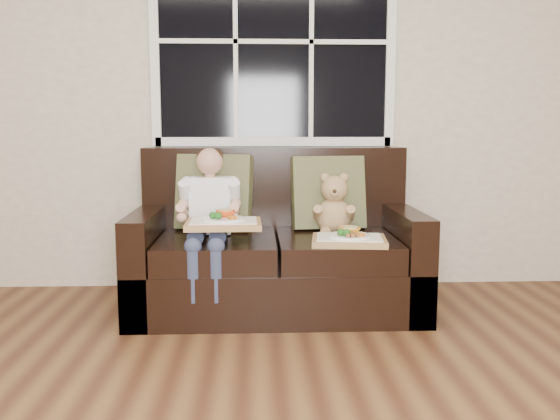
{
  "coord_description": "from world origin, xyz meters",
  "views": [
    {
      "loc": [
        -0.02,
        -1.54,
        1.09
      ],
      "look_at": [
        0.12,
        1.85,
        0.62
      ],
      "focal_mm": 38.0,
      "sensor_mm": 36.0,
      "label": 1
    }
  ],
  "objects_px": {
    "child": "(209,207)",
    "tray_right": "(349,239)",
    "teddy_bear": "(334,208)",
    "tray_left": "(224,222)",
    "loveseat": "(276,256)"
  },
  "relations": [
    {
      "from": "loveseat",
      "to": "tray_right",
      "type": "bearing_deg",
      "value": -41.27
    },
    {
      "from": "child",
      "to": "tray_left",
      "type": "distance_m",
      "value": 0.24
    },
    {
      "from": "child",
      "to": "teddy_bear",
      "type": "height_order",
      "value": "child"
    },
    {
      "from": "teddy_bear",
      "to": "tray_right",
      "type": "height_order",
      "value": "teddy_bear"
    },
    {
      "from": "tray_left",
      "to": "tray_right",
      "type": "bearing_deg",
      "value": -2.53
    },
    {
      "from": "tray_right",
      "to": "loveseat",
      "type": "bearing_deg",
      "value": 145.66
    },
    {
      "from": "child",
      "to": "tray_right",
      "type": "distance_m",
      "value": 0.84
    },
    {
      "from": "child",
      "to": "loveseat",
      "type": "bearing_deg",
      "value": 16.37
    },
    {
      "from": "child",
      "to": "tray_right",
      "type": "relative_size",
      "value": 1.83
    },
    {
      "from": "tray_right",
      "to": "child",
      "type": "bearing_deg",
      "value": 170.69
    },
    {
      "from": "child",
      "to": "teddy_bear",
      "type": "relative_size",
      "value": 2.1
    },
    {
      "from": "teddy_bear",
      "to": "tray_right",
      "type": "relative_size",
      "value": 0.87
    },
    {
      "from": "child",
      "to": "tray_right",
      "type": "bearing_deg",
      "value": -16.24
    },
    {
      "from": "child",
      "to": "tray_right",
      "type": "height_order",
      "value": "child"
    },
    {
      "from": "teddy_bear",
      "to": "tray_left",
      "type": "xyz_separation_m",
      "value": [
        -0.66,
        -0.34,
        -0.03
      ]
    }
  ]
}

